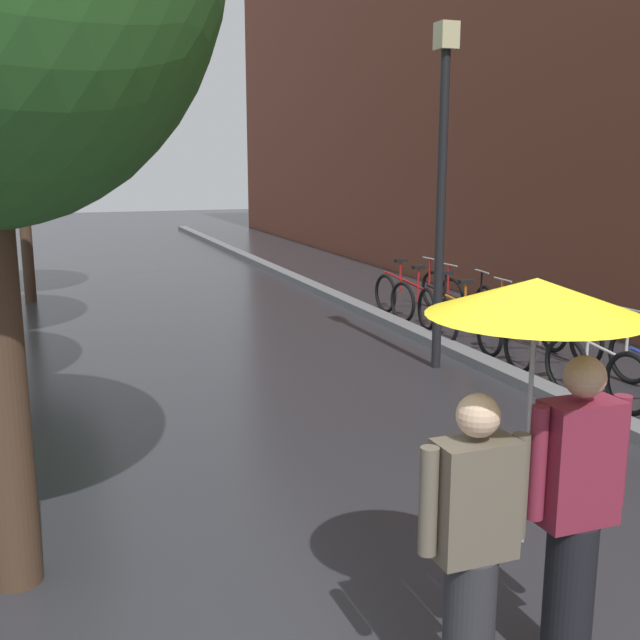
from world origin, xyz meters
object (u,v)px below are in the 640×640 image
parked_bicycle_6 (427,298)px  couple_under_umbrella (531,434)px  parked_bicycle_2 (553,342)px  parked_bicycle_5 (456,306)px  street_tree_3 (16,107)px  parked_bicycle_4 (476,317)px  parked_bicycle_1 (599,358)px  parked_bicycle_3 (522,328)px  parked_bicycle_7 (409,290)px  street_lamp_post (442,173)px

parked_bicycle_6 → couple_under_umbrella: (-3.98, -8.39, 0.99)m
parked_bicycle_2 → parked_bicycle_5: (0.08, 2.59, 0.00)m
street_tree_3 → parked_bicycle_4: size_ratio=4.71×
parked_bicycle_2 → parked_bicycle_5: 2.60m
parked_bicycle_4 → parked_bicycle_5: 0.91m
street_tree_3 → parked_bicycle_2: (6.43, -7.63, -3.28)m
parked_bicycle_1 → parked_bicycle_3: 1.71m
parked_bicycle_5 → parked_bicycle_7: 1.68m
parked_bicycle_4 → street_lamp_post: 2.72m
parked_bicycle_3 → parked_bicycle_5: same height
parked_bicycle_1 → parked_bicycle_6: same height
street_tree_3 → street_lamp_post: bearing=-54.1°
parked_bicycle_6 → couple_under_umbrella: bearing=-115.4°
street_tree_3 → parked_bicycle_4: 9.27m
parked_bicycle_2 → street_lamp_post: street_lamp_post is taller
parked_bicycle_2 → parked_bicycle_4: size_ratio=1.02×
parked_bicycle_2 → parked_bicycle_3: 0.83m
parked_bicycle_3 → couple_under_umbrella: size_ratio=0.52×
parked_bicycle_2 → parked_bicycle_5: bearing=88.3°
couple_under_umbrella → street_lamp_post: size_ratio=0.49×
parked_bicycle_5 → parked_bicycle_7: size_ratio=1.00×
street_tree_3 → parked_bicycle_7: 8.03m
parked_bicycle_1 → parked_bicycle_3: size_ratio=1.01×
street_tree_3 → parked_bicycle_5: size_ratio=4.48×
street_tree_3 → parked_bicycle_7: street_tree_3 is taller
parked_bicycle_3 → parked_bicycle_4: size_ratio=1.03×
parked_bicycle_4 → parked_bicycle_2: bearing=-86.6°
couple_under_umbrella → street_tree_3: bearing=100.9°
parked_bicycle_3 → parked_bicycle_6: same height
parked_bicycle_2 → parked_bicycle_6: 3.40m
parked_bicycle_6 → parked_bicycle_1: bearing=-90.0°
couple_under_umbrella → parked_bicycle_1: bearing=45.9°
street_tree_3 → parked_bicycle_6: street_tree_3 is taller
parked_bicycle_7 → parked_bicycle_5: bearing=-90.3°
parked_bicycle_3 → couple_under_umbrella: bearing=-125.1°
street_lamp_post → parked_bicycle_1: bearing=-48.2°
parked_bicycle_4 → street_tree_3: bearing=136.9°
street_tree_3 → parked_bicycle_1: (6.42, -8.52, -3.28)m
parked_bicycle_7 → street_lamp_post: size_ratio=0.26×
parked_bicycle_1 → couple_under_umbrella: bearing=-134.1°
street_tree_3 → parked_bicycle_5: 8.86m
parked_bicycle_3 → parked_bicycle_7: 3.45m
parked_bicycle_2 → parked_bicycle_6: size_ratio=0.95×
parked_bicycle_4 → parked_bicycle_6: same height
street_tree_3 → parked_bicycle_6: (6.42, -4.23, -3.28)m
parked_bicycle_3 → parked_bicycle_5: 1.77m
parked_bicycle_6 → parked_bicycle_7: size_ratio=1.02×
parked_bicycle_4 → parked_bicycle_7: bearing=85.8°
parked_bicycle_2 → parked_bicycle_6: bearing=90.3°
parked_bicycle_2 → street_lamp_post: 2.63m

